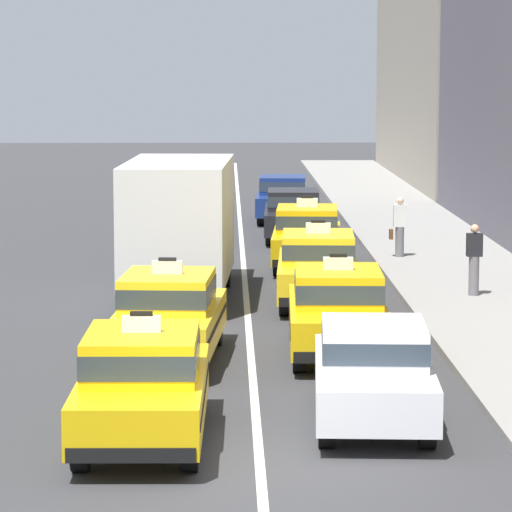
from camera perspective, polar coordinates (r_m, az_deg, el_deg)
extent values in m
plane|color=#353538|center=(19.72, 0.18, -8.56)|extent=(160.00, 160.00, 0.00)
cube|color=silver|center=(39.32, -0.50, -0.36)|extent=(0.14, 80.00, 0.01)
cube|color=gray|center=(34.89, 8.84, -1.37)|extent=(4.00, 90.00, 0.15)
cylinder|color=black|center=(22.78, -6.07, -5.54)|extent=(0.25, 0.64, 0.64)
cylinder|color=black|center=(22.68, -2.34, -5.56)|extent=(0.25, 0.64, 0.64)
cylinder|color=black|center=(19.83, -6.96, -7.56)|extent=(0.25, 0.64, 0.64)
cylinder|color=black|center=(19.71, -2.65, -7.60)|extent=(0.25, 0.64, 0.64)
cube|color=yellow|center=(21.15, -4.50, -5.58)|extent=(1.87, 4.53, 0.70)
cube|color=black|center=(21.14, -4.50, -5.45)|extent=(1.88, 4.17, 0.10)
cube|color=yellow|center=(20.86, -4.55, -3.89)|extent=(1.63, 2.12, 0.64)
cube|color=#2D3842|center=(20.86, -4.55, -3.89)|extent=(1.65, 2.14, 0.35)
cube|color=white|center=(20.78, -4.56, -2.70)|extent=(0.56, 0.13, 0.24)
cube|color=black|center=(20.75, -4.57, -2.29)|extent=(0.32, 0.11, 0.06)
cube|color=black|center=(23.36, -4.10, -4.93)|extent=(1.71, 0.17, 0.20)
cube|color=black|center=(19.08, -4.98, -7.84)|extent=(1.71, 0.17, 0.20)
cylinder|color=black|center=(28.41, -4.58, -2.87)|extent=(0.29, 0.66, 0.64)
cylinder|color=black|center=(28.24, -1.61, -2.91)|extent=(0.29, 0.66, 0.64)
cylinder|color=black|center=(25.44, -5.52, -4.13)|extent=(0.29, 0.66, 0.64)
cylinder|color=black|center=(25.25, -2.20, -4.19)|extent=(0.29, 0.66, 0.64)
cube|color=yellow|center=(26.76, -3.47, -2.76)|extent=(2.14, 4.63, 0.70)
cube|color=black|center=(26.75, -3.47, -2.65)|extent=(2.13, 4.27, 0.10)
cube|color=yellow|center=(26.50, -3.52, -1.39)|extent=(1.76, 2.22, 0.64)
cube|color=#2D3842|center=(26.50, -3.52, -1.39)|extent=(1.78, 2.24, 0.35)
cube|color=white|center=(26.43, -3.53, -0.45)|extent=(0.57, 0.16, 0.24)
cube|color=black|center=(26.41, -3.53, -0.13)|extent=(0.33, 0.13, 0.06)
cube|color=black|center=(28.96, -2.96, -2.45)|extent=(1.72, 0.27, 0.20)
cube|color=black|center=(24.65, -4.07, -4.26)|extent=(1.72, 0.27, 0.20)
cylinder|color=black|center=(35.67, -4.27, -0.70)|extent=(0.27, 0.65, 0.64)
cylinder|color=black|center=(35.52, -1.22, -0.72)|extent=(0.27, 0.65, 0.64)
cylinder|color=black|center=(31.84, -5.02, -1.73)|extent=(0.27, 0.65, 0.64)
cylinder|color=black|center=(31.67, -1.61, -1.75)|extent=(0.27, 0.65, 0.64)
cube|color=#194C8C|center=(36.41, -2.64, 1.15)|extent=(2.21, 2.31, 2.10)
cube|color=#2D3842|center=(37.44, -2.51, 1.79)|extent=(1.93, 0.16, 0.76)
cube|color=silver|center=(33.12, -3.09, 1.45)|extent=(2.57, 5.31, 2.70)
cylinder|color=black|center=(23.66, 2.75, -5.01)|extent=(0.28, 0.65, 0.64)
cylinder|color=black|center=(23.72, 6.25, -5.01)|extent=(0.28, 0.65, 0.64)
cylinder|color=black|center=(20.90, 2.82, -6.72)|extent=(0.28, 0.65, 0.64)
cylinder|color=black|center=(20.96, 6.79, -6.72)|extent=(0.28, 0.65, 0.64)
cube|color=silver|center=(22.22, 4.65, -4.99)|extent=(2.01, 4.40, 0.66)
cube|color=silver|center=(21.99, 4.68, -3.44)|extent=(1.67, 1.99, 0.60)
cube|color=#2D3842|center=(21.99, 4.68, -3.44)|extent=(1.69, 2.01, 0.33)
cylinder|color=black|center=(28.81, 1.65, -2.70)|extent=(0.26, 0.65, 0.64)
cylinder|color=black|center=(28.86, 4.58, -2.70)|extent=(0.26, 0.65, 0.64)
cylinder|color=black|center=(25.80, 1.73, -3.93)|extent=(0.26, 0.65, 0.64)
cylinder|color=black|center=(25.87, 5.01, -3.93)|extent=(0.26, 0.65, 0.64)
cube|color=yellow|center=(27.26, 3.24, -2.56)|extent=(1.96, 4.56, 0.70)
cube|color=black|center=(27.25, 3.24, -2.46)|extent=(1.97, 4.20, 0.10)
cube|color=yellow|center=(27.00, 3.27, -1.22)|extent=(1.67, 2.16, 0.64)
cube|color=#2D3842|center=(27.00, 3.27, -1.22)|extent=(1.70, 2.18, 0.35)
cube|color=white|center=(26.93, 3.27, -0.30)|extent=(0.56, 0.14, 0.24)
cube|color=black|center=(26.91, 3.28, 0.02)|extent=(0.32, 0.12, 0.06)
cube|color=black|center=(29.48, 3.07, -2.28)|extent=(1.71, 0.20, 0.20)
cube|color=black|center=(25.14, 3.44, -4.02)|extent=(1.71, 0.20, 0.20)
cylinder|color=black|center=(34.51, 1.21, -0.97)|extent=(0.27, 0.65, 0.64)
cylinder|color=black|center=(34.53, 3.66, -0.98)|extent=(0.27, 0.65, 0.64)
cylinder|color=black|center=(31.49, 1.14, -1.81)|extent=(0.27, 0.65, 0.64)
cylinder|color=black|center=(31.51, 3.83, -1.82)|extent=(0.27, 0.65, 0.64)
cube|color=yellow|center=(32.95, 2.46, -0.77)|extent=(2.04, 4.59, 0.70)
cube|color=black|center=(32.94, 2.46, -0.69)|extent=(2.04, 4.23, 0.10)
cube|color=yellow|center=(32.71, 2.47, 0.35)|extent=(1.71, 2.18, 0.64)
cube|color=#2D3842|center=(32.71, 2.47, 0.35)|extent=(1.73, 2.20, 0.35)
cube|color=white|center=(32.65, 2.48, 1.12)|extent=(0.57, 0.15, 0.24)
cube|color=black|center=(32.64, 2.48, 1.38)|extent=(0.33, 0.13, 0.06)
cube|color=black|center=(35.17, 2.43, -0.64)|extent=(1.72, 0.23, 0.20)
cube|color=black|center=(30.80, 2.50, -1.84)|extent=(1.72, 0.23, 0.20)
cylinder|color=black|center=(40.39, 1.01, 0.30)|extent=(0.28, 0.65, 0.64)
cylinder|color=black|center=(40.37, 3.11, 0.29)|extent=(0.28, 0.65, 0.64)
cylinder|color=black|center=(37.36, 0.87, -0.30)|extent=(0.28, 0.65, 0.64)
cylinder|color=black|center=(37.34, 3.13, -0.32)|extent=(0.28, 0.65, 0.64)
cube|color=yellow|center=(38.81, 2.03, 0.52)|extent=(2.10, 4.61, 0.70)
cube|color=black|center=(38.80, 2.04, 0.59)|extent=(2.10, 4.26, 0.10)
cube|color=yellow|center=(38.58, 2.04, 1.48)|extent=(1.74, 2.20, 0.64)
cube|color=#2D3842|center=(38.58, 2.04, 1.48)|extent=(1.76, 2.23, 0.35)
cube|color=white|center=(38.54, 2.04, 2.13)|extent=(0.57, 0.16, 0.24)
cube|color=black|center=(38.52, 2.04, 2.35)|extent=(0.33, 0.13, 0.06)
cube|color=black|center=(41.03, 2.07, 0.56)|extent=(1.72, 0.26, 0.20)
cube|color=black|center=(36.65, 1.99, -0.30)|extent=(1.72, 0.26, 0.20)
cylinder|color=black|center=(46.27, 0.57, 1.25)|extent=(0.26, 0.65, 0.64)
cylinder|color=black|center=(46.28, 2.36, 1.24)|extent=(0.26, 0.65, 0.64)
cylinder|color=black|center=(43.45, 0.54, 0.83)|extent=(0.26, 0.65, 0.64)
cylinder|color=black|center=(43.46, 2.44, 0.82)|extent=(0.26, 0.65, 0.64)
cube|color=black|center=(44.82, 1.48, 1.46)|extent=(1.92, 4.36, 0.66)
cube|color=black|center=(44.66, 1.48, 2.25)|extent=(1.63, 1.96, 0.60)
cube|color=#2D3842|center=(44.66, 1.48, 2.25)|extent=(1.65, 1.98, 0.33)
cylinder|color=black|center=(51.65, 0.31, 1.92)|extent=(0.28, 0.65, 0.64)
cylinder|color=black|center=(51.61, 1.91, 1.92)|extent=(0.28, 0.65, 0.64)
cylinder|color=black|center=(48.83, 0.18, 1.59)|extent=(0.28, 0.65, 0.64)
cylinder|color=black|center=(48.79, 1.88, 1.58)|extent=(0.28, 0.65, 0.64)
cube|color=navy|center=(50.18, 1.07, 2.13)|extent=(2.03, 4.40, 0.66)
cube|color=navy|center=(50.02, 1.07, 2.84)|extent=(1.68, 2.00, 0.60)
cube|color=#2D3842|center=(50.02, 1.07, 2.84)|extent=(1.70, 2.02, 0.33)
cylinder|color=slate|center=(33.66, 8.62, -0.78)|extent=(0.24, 0.24, 0.91)
cube|color=black|center=(33.56, 8.65, 0.44)|extent=(0.36, 0.22, 0.53)
sphere|color=tan|center=(33.51, 8.66, 1.08)|extent=(0.20, 0.20, 0.20)
cylinder|color=slate|center=(40.10, 5.71, 0.57)|extent=(0.24, 0.24, 0.84)
cube|color=silver|center=(40.01, 5.72, 1.60)|extent=(0.36, 0.22, 0.62)
sphere|color=beige|center=(39.97, 5.73, 2.20)|extent=(0.20, 0.20, 0.20)
cube|color=brown|center=(40.04, 5.37, 0.87)|extent=(0.10, 0.20, 0.28)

